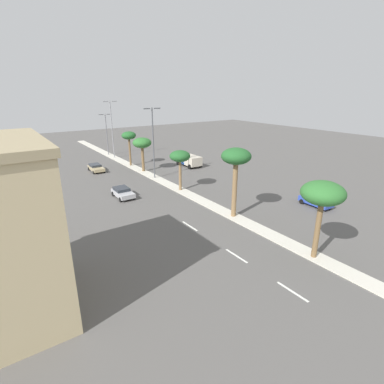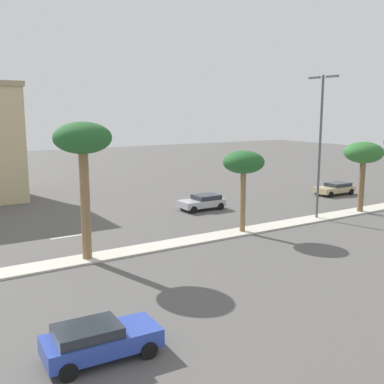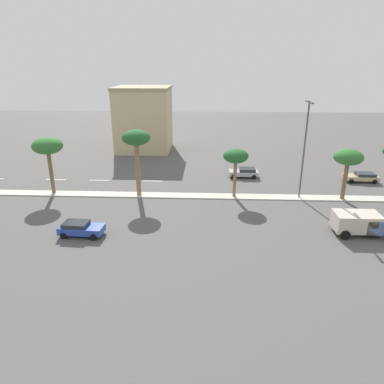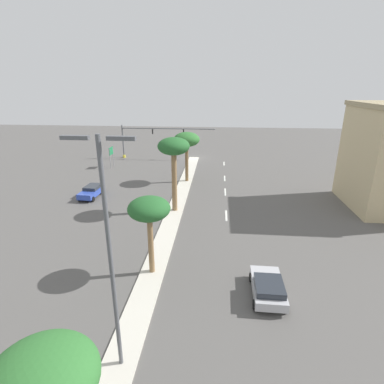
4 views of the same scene
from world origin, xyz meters
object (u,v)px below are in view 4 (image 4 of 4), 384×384
at_px(traffic_signal_gantry, 147,137).
at_px(directional_road_sign, 111,153).
at_px(palm_tree_near, 174,150).
at_px(palm_tree_center, 149,210).
at_px(palm_tree_right, 187,140).
at_px(sedan_blue_trailing, 92,191).
at_px(street_lamp_front, 109,247).
at_px(sedan_silver_far, 268,287).
at_px(palm_tree_outboard, 43,383).

height_order(traffic_signal_gantry, directional_road_sign, traffic_signal_gantry).
bearing_deg(palm_tree_near, palm_tree_center, 89.84).
xyz_separation_m(palm_tree_right, palm_tree_near, (0.19, 10.85, 0.94)).
height_order(traffic_signal_gantry, sedan_blue_trailing, traffic_signal_gantry).
relative_size(palm_tree_center, street_lamp_front, 0.52).
height_order(palm_tree_near, palm_tree_center, palm_tree_near).
height_order(directional_road_sign, sedan_silver_far, directional_road_sign).
relative_size(traffic_signal_gantry, street_lamp_front, 1.54).
xyz_separation_m(palm_tree_right, sedan_blue_trailing, (11.15, 7.36, -5.22)).
bearing_deg(sedan_silver_far, palm_tree_center, -13.55).
relative_size(palm_tree_right, palm_tree_outboard, 1.15).
bearing_deg(traffic_signal_gantry, palm_tree_center, 103.44).
height_order(palm_tree_right, palm_tree_near, palm_tree_near).
xyz_separation_m(palm_tree_center, sedan_blue_trailing, (10.93, -15.22, -4.30)).
distance_m(street_lamp_front, sedan_silver_far, 11.63).
bearing_deg(sedan_silver_far, palm_tree_near, -59.27).
bearing_deg(sedan_blue_trailing, street_lamp_front, 115.58).
bearing_deg(sedan_silver_far, traffic_signal_gantry, -66.31).
relative_size(palm_tree_outboard, sedan_blue_trailing, 1.44).
relative_size(palm_tree_center, sedan_silver_far, 1.43).
xyz_separation_m(palm_tree_center, sedan_silver_far, (-8.18, 1.97, -4.32)).
bearing_deg(palm_tree_near, palm_tree_outboard, 89.43).
bearing_deg(palm_tree_outboard, sedan_blue_trailing, -69.16).
bearing_deg(palm_tree_near, sedan_blue_trailing, -17.68).
bearing_deg(palm_tree_right, palm_tree_center, 89.43).
distance_m(palm_tree_near, sedan_blue_trailing, 13.05).
bearing_deg(palm_tree_center, palm_tree_right, -90.57).
bearing_deg(palm_tree_near, directional_road_sign, -53.19).
distance_m(traffic_signal_gantry, sedan_blue_trailing, 21.73).
xyz_separation_m(traffic_signal_gantry, palm_tree_near, (-8.78, 24.87, 2.91)).
bearing_deg(palm_tree_center, sedan_blue_trailing, -54.32).
bearing_deg(sedan_silver_far, sedan_blue_trailing, -41.98).
bearing_deg(directional_road_sign, sedan_silver_far, 124.26).
distance_m(directional_road_sign, sedan_silver_far, 38.02).
height_order(directional_road_sign, street_lamp_front, street_lamp_front).
relative_size(palm_tree_center, palm_tree_outboard, 0.97).
height_order(palm_tree_outboard, sedan_silver_far, palm_tree_outboard).
bearing_deg(street_lamp_front, palm_tree_outboard, 86.11).
relative_size(sedan_silver_far, sedan_blue_trailing, 0.97).
bearing_deg(directional_road_sign, street_lamp_front, 109.68).
height_order(directional_road_sign, sedan_blue_trailing, directional_road_sign).
bearing_deg(directional_road_sign, palm_tree_outboard, 107.06).
bearing_deg(palm_tree_center, palm_tree_outboard, 89.06).
bearing_deg(traffic_signal_gantry, sedan_blue_trailing, 84.18).
xyz_separation_m(street_lamp_front, sedan_silver_far, (-8.04, -5.91, -5.97)).
distance_m(palm_tree_center, palm_tree_outboard, 12.93).
bearing_deg(palm_tree_right, traffic_signal_gantry, -57.38).
bearing_deg(palm_tree_right, palm_tree_near, 88.99).
relative_size(palm_tree_center, sedan_blue_trailing, 1.40).
bearing_deg(street_lamp_front, palm_tree_center, -89.04).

